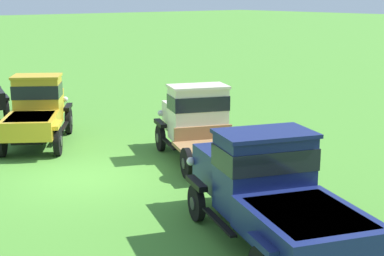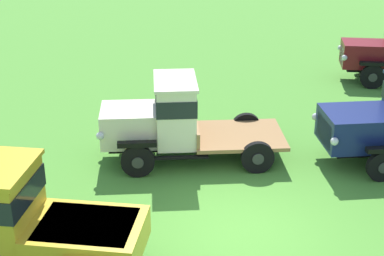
% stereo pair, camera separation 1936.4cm
% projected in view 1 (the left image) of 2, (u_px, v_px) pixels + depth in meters
% --- Properties ---
extents(ground_plane, '(240.00, 240.00, 0.00)m').
position_uv_depth(ground_plane, '(86.00, 177.00, 15.96)').
color(ground_plane, '#47842D').
extents(vintage_truck_second_in_line, '(4.75, 3.88, 2.25)m').
position_uv_depth(vintage_truck_second_in_line, '(38.00, 110.00, 19.48)').
color(vintage_truck_second_in_line, black).
rests_on(vintage_truck_second_in_line, ground).
extents(vintage_truck_midrow_center, '(5.09, 3.47, 2.20)m').
position_uv_depth(vintage_truck_midrow_center, '(197.00, 120.00, 17.91)').
color(vintage_truck_midrow_center, black).
rests_on(vintage_truck_midrow_center, ground).
extents(vintage_truck_far_side, '(5.77, 3.63, 2.20)m').
position_uv_depth(vintage_truck_far_side, '(269.00, 189.00, 11.72)').
color(vintage_truck_far_side, black).
rests_on(vintage_truck_far_side, ground).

